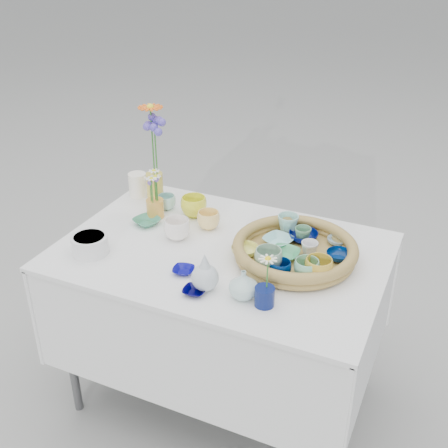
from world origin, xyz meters
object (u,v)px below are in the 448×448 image
at_px(bud_vase_seafoam, 243,284).
at_px(wicker_tray, 295,251).
at_px(tall_vase_yellow, 155,188).
at_px(display_table, 222,393).

bearing_deg(bud_vase_seafoam, wicker_tray, 74.63).
xyz_separation_m(bud_vase_seafoam, tall_vase_yellow, (-0.65, 0.52, 0.02)).
height_order(wicker_tray, bud_vase_seafoam, bud_vase_seafoam).
distance_m(display_table, tall_vase_yellow, 0.99).
height_order(display_table, bud_vase_seafoam, bud_vase_seafoam).
distance_m(wicker_tray, tall_vase_yellow, 0.76).
bearing_deg(wicker_tray, tall_vase_yellow, 163.88).
bearing_deg(wicker_tray, display_table, -169.88).
bearing_deg(bud_vase_seafoam, tall_vase_yellow, 141.56).
distance_m(display_table, bud_vase_seafoam, 0.88).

